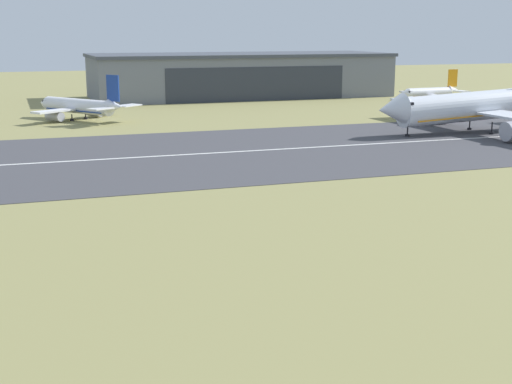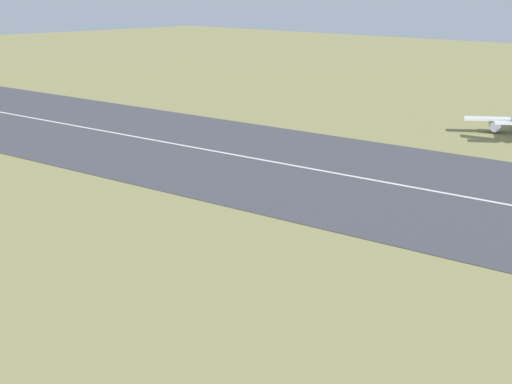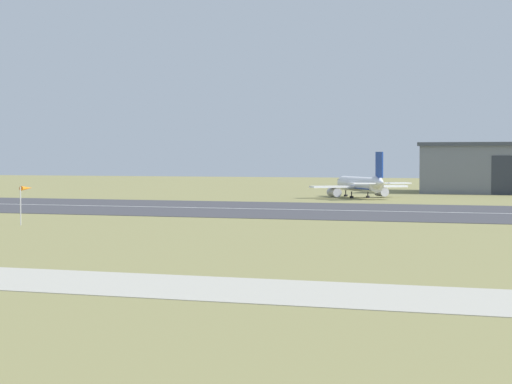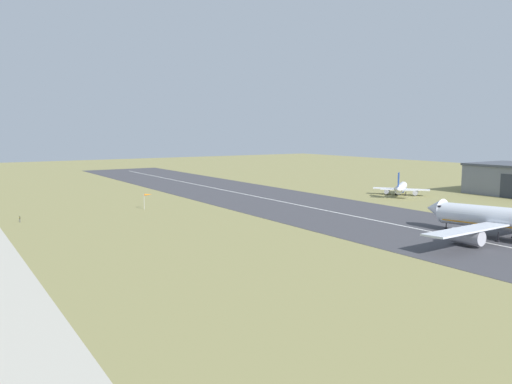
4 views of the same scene
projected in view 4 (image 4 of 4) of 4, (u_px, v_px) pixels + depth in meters
name	position (u px, v px, depth m)	size (l,w,h in m)	color
ground_plane	(129.00, 218.00, 145.95)	(617.89, 617.89, 0.00)	olive
runway_strip	(288.00, 203.00, 177.15)	(377.89, 49.67, 0.06)	#3D3D42
runway_centreline	(288.00, 203.00, 177.14)	(340.10, 0.70, 0.01)	silver
airplane_landing	(509.00, 220.00, 115.59)	(46.28, 54.73, 16.98)	silver
airplane_parked_centre	(401.00, 188.00, 197.76)	(22.58, 25.12, 9.93)	white
windsock_pole	(148.00, 195.00, 162.69)	(0.64, 2.78, 5.12)	#B7B7BC
runway_sign	(20.00, 218.00, 139.62)	(1.28, 0.14, 1.62)	#4C4C51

